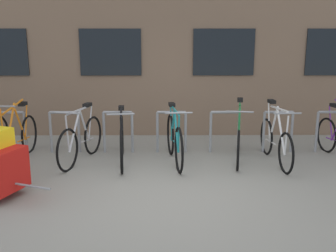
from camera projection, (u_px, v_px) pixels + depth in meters
ground_plane at (168, 191)px, 5.47m from camera, size 42.00×42.00×0.00m
storefront_building at (167, 13)px, 10.48m from camera, size 28.00×5.21×5.56m
bike_rack at (171, 127)px, 7.22m from camera, size 6.58×0.05×0.80m
bicycle_black at (122, 140)px, 6.68m from camera, size 0.44×1.78×0.97m
bicycle_white at (276, 141)px, 6.65m from camera, size 0.44×1.74×1.06m
bicycle_silver at (81, 140)px, 6.72m from camera, size 0.54×1.68×1.00m
bicycle_orange at (17, 139)px, 6.73m from camera, size 0.44×1.81×1.09m
bicycle_teal at (174, 139)px, 6.67m from camera, size 0.44×1.77×1.01m
bicycle_green at (239, 139)px, 6.79m from camera, size 0.48×1.66×1.08m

